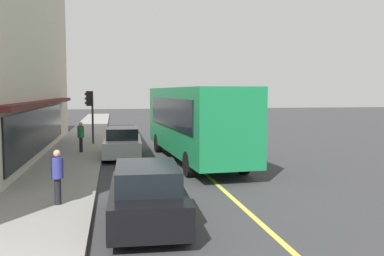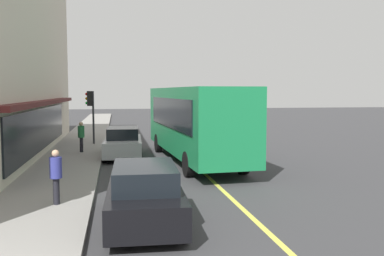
# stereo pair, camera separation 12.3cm
# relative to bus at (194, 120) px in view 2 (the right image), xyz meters

# --- Properties ---
(ground) EXTENTS (120.00, 120.00, 0.00)m
(ground) POSITION_rel_bus_xyz_m (2.50, 0.12, -1.99)
(ground) COLOR #38383A
(sidewalk) EXTENTS (80.00, 2.93, 0.15)m
(sidewalk) POSITION_rel_bus_xyz_m (2.50, 5.80, -1.91)
(sidewalk) COLOR gray
(sidewalk) RESTS_ON ground
(lane_centre_stripe) EXTENTS (36.00, 0.16, 0.01)m
(lane_centre_stripe) POSITION_rel_bus_xyz_m (2.50, 0.12, -1.98)
(lane_centre_stripe) COLOR #D8D14C
(lane_centre_stripe) RESTS_ON ground
(bus) EXTENTS (11.27, 3.25, 3.50)m
(bus) POSITION_rel_bus_xyz_m (0.00, 0.00, 0.00)
(bus) COLOR #197F47
(bus) RESTS_ON ground
(traffic_light) EXTENTS (0.30, 0.52, 3.20)m
(traffic_light) POSITION_rel_bus_xyz_m (6.70, 5.15, 0.55)
(traffic_light) COLOR #2D2D33
(traffic_light) RESTS_ON sidewalk
(car_silver) EXTENTS (4.37, 2.00, 1.52)m
(car_silver) POSITION_rel_bus_xyz_m (1.75, 3.31, -1.24)
(car_silver) COLOR #B7BABF
(car_silver) RESTS_ON ground
(car_black) EXTENTS (4.36, 1.98, 1.52)m
(car_black) POSITION_rel_bus_xyz_m (-9.31, 2.95, -1.24)
(car_black) COLOR black
(car_black) RESTS_ON ground
(pedestrian_by_curb) EXTENTS (0.34, 0.34, 1.55)m
(pedestrian_by_curb) POSITION_rel_bus_xyz_m (-7.53, 5.31, -0.91)
(pedestrian_by_curb) COLOR black
(pedestrian_by_curb) RESTS_ON sidewalk
(pedestrian_near_storefront) EXTENTS (0.34, 0.34, 1.59)m
(pedestrian_near_storefront) POSITION_rel_bus_xyz_m (3.09, 5.45, -0.89)
(pedestrian_near_storefront) COLOR black
(pedestrian_near_storefront) RESTS_ON sidewalk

